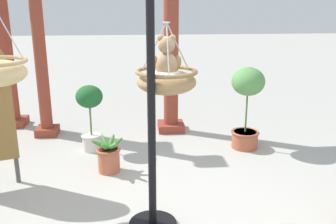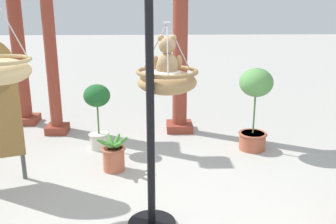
{
  "view_description": "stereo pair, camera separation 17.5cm",
  "coord_description": "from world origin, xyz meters",
  "px_view_note": "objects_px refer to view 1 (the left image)",
  "views": [
    {
      "loc": [
        -0.29,
        -3.17,
        2.01
      ],
      "look_at": [
        -0.0,
        0.05,
        1.05
      ],
      "focal_mm": 40.54,
      "sensor_mm": 36.0,
      "label": 1
    },
    {
      "loc": [
        -0.12,
        -3.18,
        2.01
      ],
      "look_at": [
        -0.0,
        0.05,
        1.05
      ],
      "focal_mm": 40.54,
      "sensor_mm": 36.0,
      "label": 2
    }
  ],
  "objects_px": {
    "hanging_basket_with_teddy": "(167,80)",
    "teddy_bear": "(166,60)",
    "greenhouse_pillar_far_back": "(171,52)",
    "potted_plant_flowering_red": "(247,101)",
    "greenhouse_pillar_right": "(5,46)",
    "greenhouse_pillar_left": "(40,49)",
    "potted_plant_fern_front": "(90,111)",
    "potted_plant_bushy_green": "(109,157)",
    "display_pole_central": "(152,158)"
  },
  "relations": [
    {
      "from": "greenhouse_pillar_far_back",
      "to": "potted_plant_flowering_red",
      "type": "relative_size",
      "value": 2.26
    },
    {
      "from": "hanging_basket_with_teddy",
      "to": "potted_plant_bushy_green",
      "type": "height_order",
      "value": "hanging_basket_with_teddy"
    },
    {
      "from": "display_pole_central",
      "to": "potted_plant_flowering_red",
      "type": "xyz_separation_m",
      "value": [
        1.39,
        1.84,
        -0.01
      ]
    },
    {
      "from": "teddy_bear",
      "to": "potted_plant_fern_front",
      "type": "distance_m",
      "value": 2.11
    },
    {
      "from": "potted_plant_bushy_green",
      "to": "potted_plant_fern_front",
      "type": "bearing_deg",
      "value": 111.18
    },
    {
      "from": "hanging_basket_with_teddy",
      "to": "greenhouse_pillar_right",
      "type": "distance_m",
      "value": 3.7
    },
    {
      "from": "display_pole_central",
      "to": "greenhouse_pillar_right",
      "type": "relative_size",
      "value": 0.83
    },
    {
      "from": "hanging_basket_with_teddy",
      "to": "teddy_bear",
      "type": "distance_m",
      "value": 0.18
    },
    {
      "from": "greenhouse_pillar_left",
      "to": "hanging_basket_with_teddy",
      "type": "bearing_deg",
      "value": -55.31
    },
    {
      "from": "display_pole_central",
      "to": "greenhouse_pillar_left",
      "type": "distance_m",
      "value": 3.1
    },
    {
      "from": "hanging_basket_with_teddy",
      "to": "potted_plant_bushy_green",
      "type": "relative_size",
      "value": 1.44
    },
    {
      "from": "greenhouse_pillar_left",
      "to": "greenhouse_pillar_far_back",
      "type": "height_order",
      "value": "greenhouse_pillar_left"
    },
    {
      "from": "greenhouse_pillar_far_back",
      "to": "potted_plant_bushy_green",
      "type": "bearing_deg",
      "value": -121.65
    },
    {
      "from": "display_pole_central",
      "to": "potted_plant_fern_front",
      "type": "xyz_separation_m",
      "value": [
        -0.75,
        1.94,
        -0.12
      ]
    },
    {
      "from": "teddy_bear",
      "to": "greenhouse_pillar_right",
      "type": "relative_size",
      "value": 0.14
    },
    {
      "from": "greenhouse_pillar_left",
      "to": "greenhouse_pillar_right",
      "type": "distance_m",
      "value": 0.83
    },
    {
      "from": "greenhouse_pillar_left",
      "to": "greenhouse_pillar_right",
      "type": "relative_size",
      "value": 1.01
    },
    {
      "from": "greenhouse_pillar_left",
      "to": "greenhouse_pillar_right",
      "type": "height_order",
      "value": "greenhouse_pillar_left"
    },
    {
      "from": "potted_plant_bushy_green",
      "to": "greenhouse_pillar_right",
      "type": "bearing_deg",
      "value": 131.09
    },
    {
      "from": "potted_plant_fern_front",
      "to": "greenhouse_pillar_left",
      "type": "bearing_deg",
      "value": 137.19
    },
    {
      "from": "potted_plant_flowering_red",
      "to": "teddy_bear",
      "type": "bearing_deg",
      "value": -128.36
    },
    {
      "from": "potted_plant_flowering_red",
      "to": "hanging_basket_with_teddy",
      "type": "bearing_deg",
      "value": -128.0
    },
    {
      "from": "greenhouse_pillar_left",
      "to": "potted_plant_bushy_green",
      "type": "bearing_deg",
      "value": -53.86
    },
    {
      "from": "display_pole_central",
      "to": "greenhouse_pillar_far_back",
      "type": "relative_size",
      "value": 0.88
    },
    {
      "from": "greenhouse_pillar_far_back",
      "to": "potted_plant_fern_front",
      "type": "xyz_separation_m",
      "value": [
        -1.17,
        -0.74,
        -0.68
      ]
    },
    {
      "from": "hanging_basket_with_teddy",
      "to": "greenhouse_pillar_right",
      "type": "bearing_deg",
      "value": 128.42
    },
    {
      "from": "greenhouse_pillar_far_back",
      "to": "potted_plant_flowering_red",
      "type": "xyz_separation_m",
      "value": [
        0.96,
        -0.84,
        -0.56
      ]
    },
    {
      "from": "display_pole_central",
      "to": "teddy_bear",
      "type": "relative_size",
      "value": 5.76
    },
    {
      "from": "greenhouse_pillar_right",
      "to": "potted_plant_fern_front",
      "type": "height_order",
      "value": "greenhouse_pillar_right"
    },
    {
      "from": "teddy_bear",
      "to": "potted_plant_fern_front",
      "type": "relative_size",
      "value": 0.43
    },
    {
      "from": "display_pole_central",
      "to": "potted_plant_fern_front",
      "type": "distance_m",
      "value": 2.08
    },
    {
      "from": "hanging_basket_with_teddy",
      "to": "greenhouse_pillar_right",
      "type": "height_order",
      "value": "greenhouse_pillar_right"
    },
    {
      "from": "display_pole_central",
      "to": "potted_plant_bushy_green",
      "type": "bearing_deg",
      "value": 111.02
    },
    {
      "from": "greenhouse_pillar_far_back",
      "to": "potted_plant_bushy_green",
      "type": "xyz_separation_m",
      "value": [
        -0.9,
        -1.45,
        -1.06
      ]
    },
    {
      "from": "greenhouse_pillar_left",
      "to": "greenhouse_pillar_far_back",
      "type": "xyz_separation_m",
      "value": [
        1.93,
        0.04,
        -0.08
      ]
    },
    {
      "from": "potted_plant_fern_front",
      "to": "potted_plant_flowering_red",
      "type": "xyz_separation_m",
      "value": [
        2.14,
        -0.1,
        0.12
      ]
    },
    {
      "from": "greenhouse_pillar_right",
      "to": "potted_plant_fern_front",
      "type": "relative_size",
      "value": 2.97
    },
    {
      "from": "greenhouse_pillar_right",
      "to": "greenhouse_pillar_far_back",
      "type": "relative_size",
      "value": 1.06
    },
    {
      "from": "teddy_bear",
      "to": "potted_plant_fern_front",
      "type": "height_order",
      "value": "teddy_bear"
    },
    {
      "from": "hanging_basket_with_teddy",
      "to": "potted_plant_flowering_red",
      "type": "distance_m",
      "value": 2.11
    },
    {
      "from": "greenhouse_pillar_left",
      "to": "potted_plant_fern_front",
      "type": "distance_m",
      "value": 1.28
    },
    {
      "from": "greenhouse_pillar_far_back",
      "to": "greenhouse_pillar_right",
      "type": "bearing_deg",
      "value": 169.59
    },
    {
      "from": "display_pole_central",
      "to": "potted_plant_flowering_red",
      "type": "bearing_deg",
      "value": 52.89
    },
    {
      "from": "greenhouse_pillar_right",
      "to": "greenhouse_pillar_far_back",
      "type": "distance_m",
      "value": 2.62
    },
    {
      "from": "greenhouse_pillar_right",
      "to": "display_pole_central",
      "type": "bearing_deg",
      "value": -55.68
    },
    {
      "from": "potted_plant_flowering_red",
      "to": "potted_plant_bushy_green",
      "type": "bearing_deg",
      "value": -161.75
    },
    {
      "from": "display_pole_central",
      "to": "greenhouse_pillar_right",
      "type": "height_order",
      "value": "greenhouse_pillar_right"
    },
    {
      "from": "hanging_basket_with_teddy",
      "to": "potted_plant_fern_front",
      "type": "relative_size",
      "value": 0.68
    },
    {
      "from": "greenhouse_pillar_right",
      "to": "hanging_basket_with_teddy",
      "type": "bearing_deg",
      "value": -51.58
    },
    {
      "from": "potted_plant_fern_front",
      "to": "greenhouse_pillar_right",
      "type": "bearing_deg",
      "value": 139.14
    }
  ]
}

